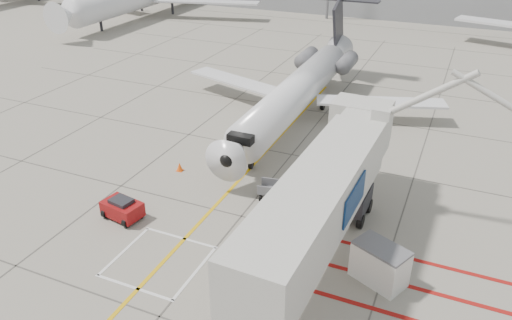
% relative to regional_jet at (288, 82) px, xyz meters
% --- Properties ---
extents(ground_plane, '(260.00, 260.00, 0.00)m').
position_rel_regional_jet_xyz_m(ground_plane, '(1.78, -15.74, -3.68)').
color(ground_plane, gray).
rests_on(ground_plane, ground).
extents(regional_jet, '(22.52, 28.29, 7.37)m').
position_rel_regional_jet_xyz_m(regional_jet, '(0.00, 0.00, 0.00)').
color(regional_jet, silver).
rests_on(regional_jet, ground_plane).
extents(jet_bridge, '(9.11, 18.16, 7.15)m').
position_rel_regional_jet_xyz_m(jet_bridge, '(6.82, -14.93, -0.11)').
color(jet_bridge, beige).
rests_on(jet_bridge, ground_plane).
extents(pushback_tug, '(2.30, 1.65, 1.23)m').
position_rel_regional_jet_xyz_m(pushback_tug, '(-4.02, -14.41, -3.07)').
color(pushback_tug, maroon).
rests_on(pushback_tug, ground_plane).
extents(baggage_cart, '(1.85, 1.32, 1.09)m').
position_rel_regional_jet_xyz_m(baggage_cart, '(2.74, -9.39, -3.14)').
color(baggage_cart, '#5B5B60').
rests_on(baggage_cart, ground_plane).
extents(ground_power_unit, '(2.71, 2.23, 1.86)m').
position_rel_regional_jet_xyz_m(ground_power_unit, '(9.62, -13.89, -2.75)').
color(ground_power_unit, silver).
rests_on(ground_power_unit, ground_plane).
extents(cone_nose, '(0.41, 0.41, 0.57)m').
position_rel_regional_jet_xyz_m(cone_nose, '(-3.97, -8.67, -3.40)').
color(cone_nose, '#FF550D').
rests_on(cone_nose, ground_plane).
extents(cone_side, '(0.38, 0.38, 0.52)m').
position_rel_regional_jet_xyz_m(cone_side, '(5.02, -7.96, -3.42)').
color(cone_side, '#FF550D').
rests_on(cone_side, ground_plane).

